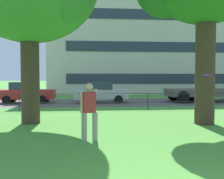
# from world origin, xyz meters

# --- Properties ---
(street_strip) EXTENTS (80.00, 6.31, 0.01)m
(street_strip) POSITION_xyz_m (0.00, 17.28, 0.00)
(street_strip) COLOR #565454
(street_strip) RESTS_ON ground
(park_fence) EXTENTS (32.75, 0.04, 1.00)m
(park_fence) POSITION_xyz_m (0.00, 12.54, 0.67)
(park_fence) COLOR black
(park_fence) RESTS_ON ground
(person_thrower) EXTENTS (0.51, 0.80, 1.71)m
(person_thrower) POSITION_xyz_m (-1.59, 5.42, 0.92)
(person_thrower) COLOR gray
(person_thrower) RESTS_ON ground
(frisbee) EXTENTS (0.37, 0.37, 0.05)m
(frisbee) POSITION_xyz_m (2.11, 5.64, 1.95)
(frisbee) COLOR purple
(car_red_far_right) EXTENTS (4.00, 1.82, 1.54)m
(car_red_far_right) POSITION_xyz_m (-6.20, 17.43, 0.78)
(car_red_far_right) COLOR red
(car_red_far_right) RESTS_ON ground
(car_silver_left) EXTENTS (4.02, 1.85, 1.54)m
(car_silver_left) POSITION_xyz_m (-0.73, 17.15, 0.78)
(car_silver_left) COLOR #B7BABF
(car_silver_left) RESTS_ON ground
(apartment_building_background) EXTENTS (26.36, 14.11, 14.36)m
(apartment_building_background) POSITION_xyz_m (6.97, 32.73, 7.18)
(apartment_building_background) COLOR beige
(apartment_building_background) RESTS_ON ground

